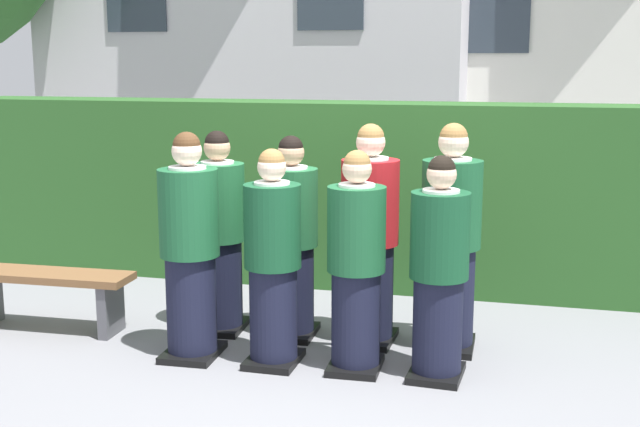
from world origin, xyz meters
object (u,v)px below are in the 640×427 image
object	(u,v)px
student_front_row_0	(190,252)
student_front_row_1	(273,264)
student_rear_row_0	(219,237)
student_front_row_3	(439,274)
student_rear_row_3	(450,243)
student_front_row_2	(356,267)
wooden_bench	(47,287)
student_rear_row_1	(291,242)
student_in_red_blazer	(370,240)

from	to	relation	value
student_front_row_0	student_front_row_1	xyz separation A→B (m)	(0.62, 0.01, -0.05)
student_front_row_1	student_rear_row_0	distance (m)	0.88
student_front_row_3	student_rear_row_3	bearing A→B (deg)	88.28
student_front_row_0	student_front_row_1	size ratio (longest dim) A/B	1.07
student_front_row_2	wooden_bench	bearing A→B (deg)	175.18
student_front_row_1	student_rear_row_3	xyz separation A→B (m)	(1.18, 0.63, 0.08)
student_front_row_3	student_rear_row_3	distance (m)	0.60
student_rear_row_1	student_rear_row_3	xyz separation A→B (m)	(1.22, 0.02, 0.06)
student_front_row_0	student_front_row_3	xyz separation A→B (m)	(1.78, 0.05, -0.06)
wooden_bench	student_front_row_2	bearing A→B (deg)	-4.82
student_front_row_2	student_rear_row_1	world-z (taller)	student_rear_row_1
student_front_row_1	wooden_bench	world-z (taller)	student_front_row_1
student_front_row_1	student_front_row_3	xyz separation A→B (m)	(1.16, 0.03, -0.01)
student_front_row_1	student_rear_row_1	bearing A→B (deg)	94.10
student_rear_row_1	student_in_red_blazer	size ratio (longest dim) A/B	0.94
student_front_row_2	student_in_red_blazer	world-z (taller)	student_in_red_blazer
student_front_row_1	student_rear_row_1	world-z (taller)	student_rear_row_1
student_front_row_0	wooden_bench	size ratio (longest dim) A/B	1.17
student_in_red_blazer	student_rear_row_0	bearing A→B (deg)	-178.91
student_front_row_0	student_front_row_1	distance (m)	0.62
student_front_row_3	student_rear_row_3	size ratio (longest dim) A/B	0.90
student_front_row_0	student_rear_row_3	xyz separation A→B (m)	(1.80, 0.64, 0.02)
student_front_row_3	student_rear_row_1	bearing A→B (deg)	154.36
student_front_row_3	wooden_bench	size ratio (longest dim) A/B	1.09
student_front_row_2	wooden_bench	xyz separation A→B (m)	(-2.58, 0.22, -0.39)
student_front_row_0	student_rear_row_1	bearing A→B (deg)	47.11
student_front_row_2	student_rear_row_1	size ratio (longest dim) A/B	0.98
student_front_row_0	student_rear_row_3	size ratio (longest dim) A/B	0.97
student_in_red_blazer	student_rear_row_3	world-z (taller)	student_rear_row_3
student_rear_row_0	student_rear_row_1	bearing A→B (deg)	0.80
student_front_row_0	student_rear_row_0	distance (m)	0.62
student_rear_row_1	student_rear_row_3	bearing A→B (deg)	0.75
student_rear_row_1	wooden_bench	xyz separation A→B (m)	(-1.94, -0.36, -0.40)
student_front_row_1	student_front_row_3	world-z (taller)	student_front_row_1
student_front_row_1	student_rear_row_0	xyz separation A→B (m)	(-0.64, 0.60, 0.03)
student_front_row_0	student_rear_row_3	bearing A→B (deg)	19.53
student_rear_row_1	student_rear_row_0	bearing A→B (deg)	-179.20
student_front_row_3	student_in_red_blazer	size ratio (longest dim) A/B	0.91
student_front_row_3	student_rear_row_0	bearing A→B (deg)	162.44
student_front_row_1	student_front_row_0	bearing A→B (deg)	-179.01
student_front_row_0	student_front_row_2	distance (m)	1.22
student_front_row_2	student_rear_row_1	distance (m)	0.86
student_front_row_0	student_rear_row_1	xyz separation A→B (m)	(0.58, 0.62, -0.03)
student_front_row_3	student_front_row_0	bearing A→B (deg)	-178.55
student_rear_row_0	student_in_red_blazer	bearing A→B (deg)	1.09
student_rear_row_0	student_rear_row_3	bearing A→B (deg)	0.76
student_rear_row_3	student_front_row_0	bearing A→B (deg)	-160.47
student_rear_row_0	student_in_red_blazer	distance (m)	1.21
student_front_row_0	student_front_row_2	world-z (taller)	student_front_row_0
student_front_row_3	student_rear_row_1	distance (m)	1.34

